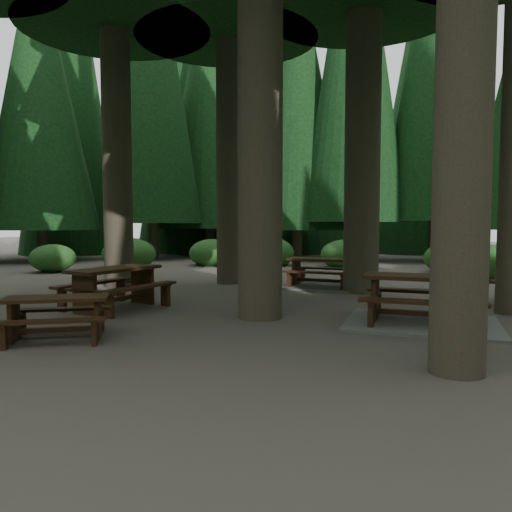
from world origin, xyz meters
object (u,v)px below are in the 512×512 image
(picnic_table_a, at_px, (422,307))
(picnic_table_e, at_px, (56,311))
(picnic_table_b, at_px, (115,281))
(picnic_table_c, at_px, (322,277))

(picnic_table_a, bearing_deg, picnic_table_e, -150.64)
(picnic_table_e, bearing_deg, picnic_table_b, 75.56)
(picnic_table_b, xyz_separation_m, picnic_table_e, (0.60, -2.65, -0.13))
(picnic_table_e, bearing_deg, picnic_table_c, 40.13)
(picnic_table_b, distance_m, picnic_table_e, 2.72)
(picnic_table_c, xyz_separation_m, picnic_table_e, (-3.06, -7.28, 0.17))
(picnic_table_a, height_order, picnic_table_c, picnic_table_a)
(picnic_table_a, distance_m, picnic_table_e, 6.13)
(picnic_table_a, bearing_deg, picnic_table_c, 121.37)
(picnic_table_c, bearing_deg, picnic_table_e, -105.44)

